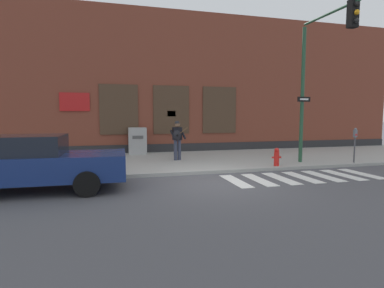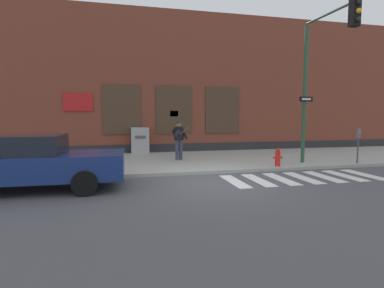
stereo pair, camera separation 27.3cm
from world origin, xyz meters
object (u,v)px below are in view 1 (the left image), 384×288
red_car (36,163)px  busker (177,138)px  fire_hydrant (277,157)px  traffic_light (320,64)px  parking_meter (355,140)px  utility_box (137,141)px

red_car → busker: 6.12m
red_car → fire_hydrant: red_car is taller
traffic_light → busker: bearing=150.6°
parking_meter → fire_hydrant: (-3.54, 0.06, -0.60)m
busker → fire_hydrant: size_ratio=2.43×
busker → parking_meter: (6.94, -2.49, -0.03)m
traffic_light → fire_hydrant: bearing=167.5°
traffic_light → parking_meter: size_ratio=3.95×
parking_meter → red_car: bearing=-173.1°
red_car → traffic_light: bearing=6.7°
busker → utility_box: (-1.52, 2.66, -0.31)m
traffic_light → red_car: bearing=-173.3°
red_car → fire_hydrant: 8.24m
parking_meter → utility_box: 9.91m
red_car → traffic_light: (9.63, 1.12, 3.22)m
busker → utility_box: 3.08m
busker → parking_meter: bearing=-19.8°
red_car → busker: bearing=39.6°
utility_box → traffic_light: bearing=-40.2°
busker → utility_box: bearing=119.7°
busker → parking_meter: size_ratio=1.19×
busker → utility_box: busker is taller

